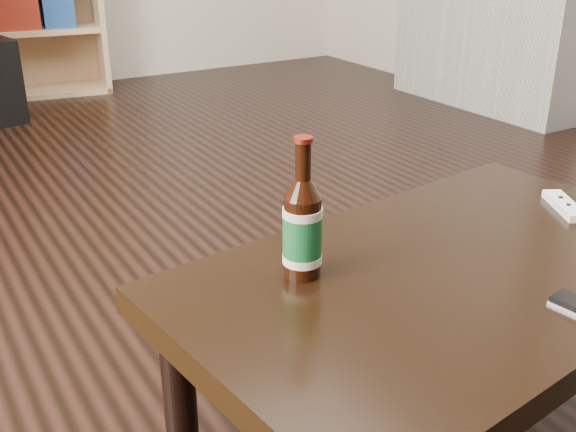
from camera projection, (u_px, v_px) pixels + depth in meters
floor at (197, 304)px, 1.91m from camera, size 5.00×6.00×0.01m
coffee_table at (453, 289)px, 1.28m from camera, size 1.15×0.75×0.40m
beer_bottle at (303, 229)px, 1.19m from camera, size 0.09×0.09×0.26m
remote at (565, 206)px, 1.50m from camera, size 0.11×0.16×0.02m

